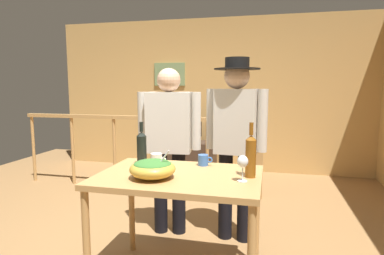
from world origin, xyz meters
The scene contains 15 objects.
ground_plane centered at (0.00, 0.00, 0.00)m, with size 7.41×7.41×0.00m, color olive.
back_wall centered at (0.00, 2.85, 1.27)m, with size 5.38×0.10×2.54m, color tan.
framed_picture centered at (-0.69, 2.79, 1.63)m, with size 0.54×0.03×0.39m, color #789361.
stair_railing centered at (-0.25, 1.48, 0.68)m, with size 3.42×0.10×1.08m.
tv_console centered at (-0.29, 2.50, 0.26)m, with size 0.90×0.40×0.51m, color #38281E.
flat_screen_tv centered at (-0.29, 2.47, 0.73)m, with size 0.45×0.12×0.36m.
serving_table centered at (0.40, -0.48, 0.72)m, with size 1.15×0.79×0.82m.
salad_bowl centered at (0.25, -0.61, 0.89)m, with size 0.31×0.31×0.20m.
wine_glass centered at (0.85, -0.55, 0.94)m, with size 0.07×0.07×0.17m.
wine_bottle_dark centered at (0.04, -0.29, 0.96)m, with size 0.08×0.08×0.34m.
wine_bottle_amber centered at (0.89, -0.44, 0.97)m, with size 0.07×0.07×0.38m.
mug_blue centered at (0.52, -0.19, 0.86)m, with size 0.12×0.08×0.09m.
mug_white centered at (0.18, -0.34, 0.87)m, with size 0.12×0.09×0.11m.
person_standing_left centered at (0.08, 0.30, 0.95)m, with size 0.60×0.27×1.60m.
person_standing_right centered at (0.72, 0.30, 1.00)m, with size 0.56×0.41×1.68m.
Camera 1 is at (1.01, -2.63, 1.44)m, focal length 30.40 mm.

